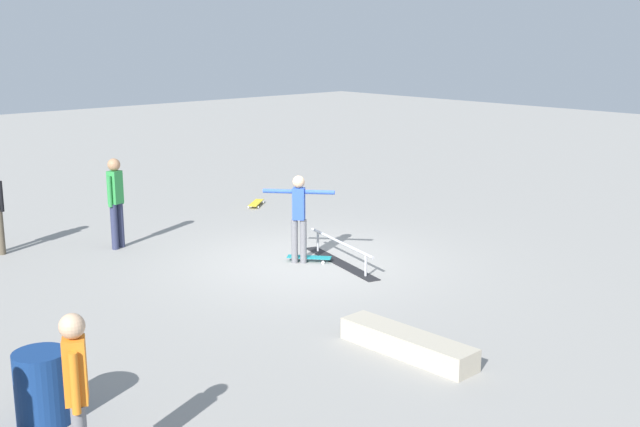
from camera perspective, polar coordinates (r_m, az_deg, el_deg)
name	(u,v)px	position (r m, az deg, el deg)	size (l,w,h in m)	color
ground_plane	(306,263)	(14.41, -1.00, -3.53)	(60.00, 60.00, 0.00)	gray
grind_rail	(340,254)	(14.31, 1.48, -2.90)	(2.36, 0.86, 0.42)	black
skate_ledge	(407,344)	(10.46, 6.26, -9.24)	(1.97, 0.45, 0.29)	#B2A893
skater_main	(299,213)	(14.18, -1.53, 0.06)	(1.03, 0.88, 1.59)	slate
skateboard_main	(309,257)	(14.46, -0.78, -3.17)	(0.75, 0.65, 0.09)	teal
bystander_orange_shirt	(77,392)	(7.56, -17.02, -12.10)	(0.37, 0.28, 1.69)	slate
bystander_green_shirt	(116,198)	(15.62, -14.41, 1.09)	(0.27, 0.40, 1.75)	#2D3351
loose_skateboard_yellow	(256,203)	(19.10, -4.60, 0.76)	(0.66, 0.75, 0.09)	yellow
trash_bin	(42,388)	(9.10, -19.27, -11.69)	(0.57, 0.57, 0.80)	navy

